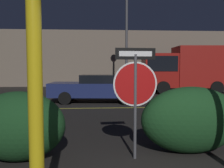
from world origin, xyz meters
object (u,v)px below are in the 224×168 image
(delivery_truck, at_px, (184,68))
(stop_sign, at_px, (135,84))
(hedge_bush_1, at_px, (19,126))
(hedge_bush_2, at_px, (191,120))
(street_lamp, at_px, (127,21))
(passing_car_2, at_px, (97,88))
(yellow_pole_left, at_px, (35,90))

(delivery_truck, bearing_deg, stop_sign, 159.30)
(stop_sign, height_order, hedge_bush_1, stop_sign)
(hedge_bush_1, xyz_separation_m, delivery_truck, (7.48, 11.67, 1.01))
(stop_sign, height_order, hedge_bush_2, stop_sign)
(delivery_truck, height_order, street_lamp, street_lamp)
(hedge_bush_2, xyz_separation_m, passing_car_2, (-1.87, 7.40, 0.02))
(hedge_bush_1, xyz_separation_m, street_lamp, (3.51, 11.39, 4.04))
(stop_sign, relative_size, hedge_bush_2, 1.03)
(hedge_bush_1, xyz_separation_m, hedge_bush_2, (3.45, 0.19, 0.03))
(passing_car_2, relative_size, delivery_truck, 0.84)
(hedge_bush_2, bearing_deg, stop_sign, -167.90)
(yellow_pole_left, distance_m, hedge_bush_2, 3.61)
(stop_sign, xyz_separation_m, hedge_bush_1, (-2.23, 0.07, -0.81))
(street_lamp, bearing_deg, hedge_bush_1, -107.14)
(yellow_pole_left, height_order, hedge_bush_1, yellow_pole_left)
(yellow_pole_left, distance_m, delivery_truck, 15.34)
(hedge_bush_1, height_order, street_lamp, street_lamp)
(stop_sign, xyz_separation_m, yellow_pole_left, (-1.40, -2.08, 0.09))
(stop_sign, distance_m, hedge_bush_2, 1.47)
(yellow_pole_left, bearing_deg, hedge_bush_1, 111.29)
(hedge_bush_1, relative_size, passing_car_2, 0.37)
(stop_sign, relative_size, passing_car_2, 0.44)
(yellow_pole_left, height_order, hedge_bush_2, yellow_pole_left)
(stop_sign, distance_m, hedge_bush_1, 2.38)
(passing_car_2, xyz_separation_m, street_lamp, (1.93, 3.80, 3.99))
(hedge_bush_1, distance_m, hedge_bush_2, 3.45)
(yellow_pole_left, height_order, delivery_truck, yellow_pole_left)
(passing_car_2, bearing_deg, street_lamp, -21.64)
(yellow_pole_left, height_order, passing_car_2, yellow_pole_left)
(hedge_bush_2, height_order, delivery_truck, delivery_truck)
(street_lamp, bearing_deg, yellow_pole_left, -101.17)
(yellow_pole_left, xyz_separation_m, delivery_truck, (6.65, 13.82, 0.11))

